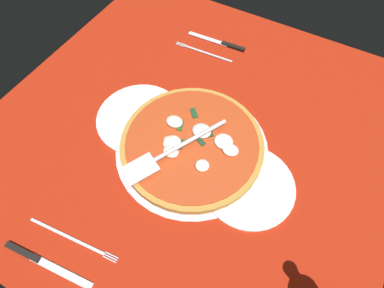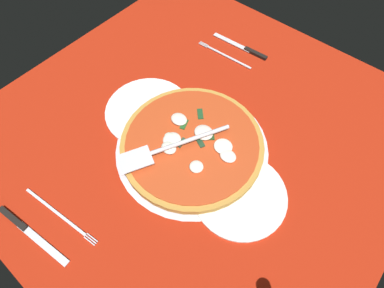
{
  "view_description": "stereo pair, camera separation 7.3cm",
  "coord_description": "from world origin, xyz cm",
  "px_view_note": "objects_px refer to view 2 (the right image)",
  "views": [
    {
      "loc": [
        -21.44,
        38.62,
        64.13
      ],
      "look_at": [
        -2.72,
        5.09,
        1.91
      ],
      "focal_mm": 28.75,
      "sensor_mm": 36.0,
      "label": 1
    },
    {
      "loc": [
        -27.44,
        34.47,
        64.13
      ],
      "look_at": [
        -2.72,
        5.09,
        1.91
      ],
      "focal_mm": 28.75,
      "sensor_mm": 36.0,
      "label": 2
    }
  ],
  "objects_px": {
    "dinner_plate_left": "(240,195)",
    "dinner_plate_right": "(148,111)",
    "place_setting_far": "(44,224)",
    "place_setting_near": "(235,53)",
    "pizza_server": "(171,147)",
    "pizza": "(192,144)"
  },
  "relations": [
    {
      "from": "dinner_plate_left",
      "to": "pizza_server",
      "type": "xyz_separation_m",
      "value": [
        0.18,
        0.02,
        0.04
      ]
    },
    {
      "from": "pizza",
      "to": "pizza_server",
      "type": "distance_m",
      "value": 0.06
    },
    {
      "from": "dinner_plate_left",
      "to": "place_setting_far",
      "type": "xyz_separation_m",
      "value": [
        0.28,
        0.32,
        -0.0
      ]
    },
    {
      "from": "place_setting_far",
      "to": "place_setting_near",
      "type": "bearing_deg",
      "value": 83.96
    },
    {
      "from": "dinner_plate_left",
      "to": "dinner_plate_right",
      "type": "bearing_deg",
      "value": -6.73
    },
    {
      "from": "pizza",
      "to": "place_setting_near",
      "type": "distance_m",
      "value": 0.36
    },
    {
      "from": "pizza_server",
      "to": "place_setting_far",
      "type": "distance_m",
      "value": 0.31
    },
    {
      "from": "pizza",
      "to": "dinner_plate_right",
      "type": "bearing_deg",
      "value": -3.88
    },
    {
      "from": "dinner_plate_left",
      "to": "pizza",
      "type": "distance_m",
      "value": 0.16
    },
    {
      "from": "dinner_plate_left",
      "to": "place_setting_near",
      "type": "bearing_deg",
      "value": -52.72
    },
    {
      "from": "dinner_plate_left",
      "to": "place_setting_far",
      "type": "bearing_deg",
      "value": 48.78
    },
    {
      "from": "dinner_plate_left",
      "to": "dinner_plate_right",
      "type": "height_order",
      "value": "same"
    },
    {
      "from": "pizza_server",
      "to": "place_setting_far",
      "type": "xyz_separation_m",
      "value": [
        0.1,
        0.29,
        -0.04
      ]
    },
    {
      "from": "place_setting_near",
      "to": "pizza_server",
      "type": "bearing_deg",
      "value": 100.75
    },
    {
      "from": "dinner_plate_right",
      "to": "pizza",
      "type": "distance_m",
      "value": 0.16
    },
    {
      "from": "dinner_plate_left",
      "to": "pizza",
      "type": "relative_size",
      "value": 0.61
    },
    {
      "from": "pizza_server",
      "to": "place_setting_near",
      "type": "distance_m",
      "value": 0.4
    },
    {
      "from": "dinner_plate_right",
      "to": "place_setting_far",
      "type": "distance_m",
      "value": 0.36
    },
    {
      "from": "place_setting_near",
      "to": "dinner_plate_left",
      "type": "bearing_deg",
      "value": 124.24
    },
    {
      "from": "pizza_server",
      "to": "place_setting_near",
      "type": "relative_size",
      "value": 1.19
    },
    {
      "from": "dinner_plate_left",
      "to": "pizza",
      "type": "xyz_separation_m",
      "value": [
        0.16,
        -0.03,
        0.02
      ]
    },
    {
      "from": "place_setting_far",
      "to": "pizza",
      "type": "bearing_deg",
      "value": 65.23
    }
  ]
}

